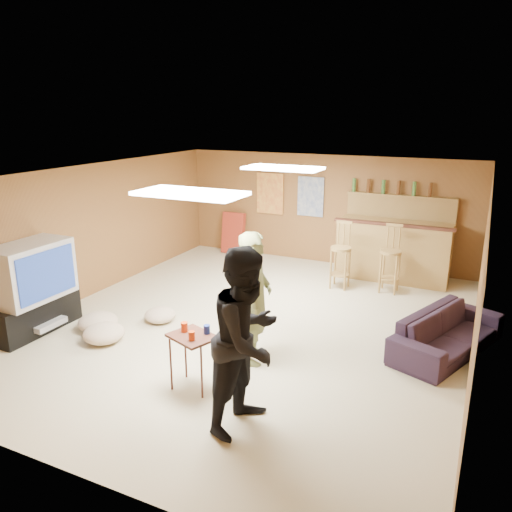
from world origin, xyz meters
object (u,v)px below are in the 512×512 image
at_px(tray_table, 193,361).
at_px(person_black, 247,339).
at_px(tv_body, 31,271).
at_px(bar_counter, 393,251).
at_px(person_olive, 255,298).
at_px(sofa, 448,333).

bearing_deg(tray_table, person_black, -21.93).
relative_size(tv_body, bar_counter, 0.55).
bearing_deg(person_olive, tray_table, 142.77).
height_order(person_olive, sofa, person_olive).
bearing_deg(tray_table, sofa, 40.24).
bearing_deg(bar_counter, person_olive, -104.09).
height_order(bar_counter, sofa, bar_counter).
bearing_deg(person_black, tray_table, 77.00).
height_order(person_olive, person_black, person_black).
distance_m(sofa, tray_table, 3.31).
relative_size(person_black, tray_table, 2.86).
relative_size(bar_counter, tray_table, 3.10).
distance_m(tv_body, tray_table, 2.90).
distance_m(bar_counter, tray_table, 4.97).
bearing_deg(person_black, bar_counter, 3.58).
relative_size(person_black, sofa, 1.01).
bearing_deg(bar_counter, sofa, -65.59).
distance_m(person_black, sofa, 3.07).
relative_size(person_olive, sofa, 0.91).
bearing_deg(bar_counter, person_black, -95.35).
relative_size(bar_counter, person_olive, 1.20).
xyz_separation_m(person_olive, tray_table, (-0.35, -0.89, -0.51)).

